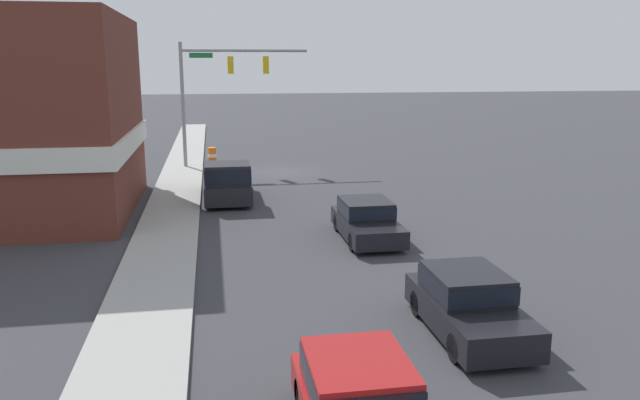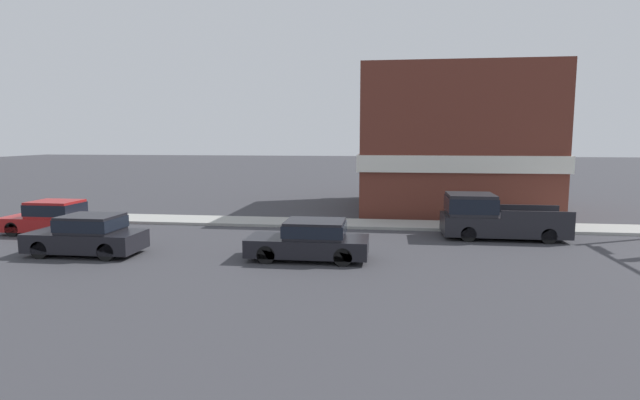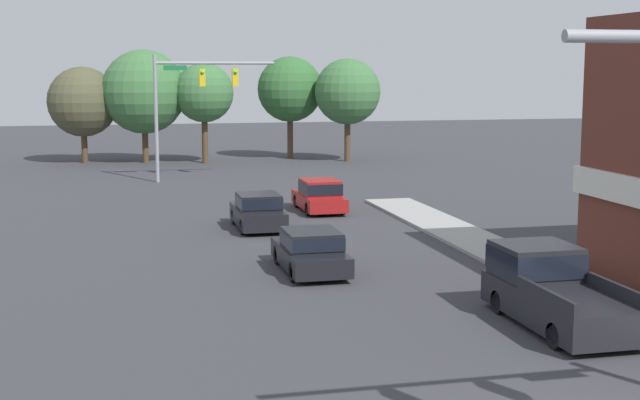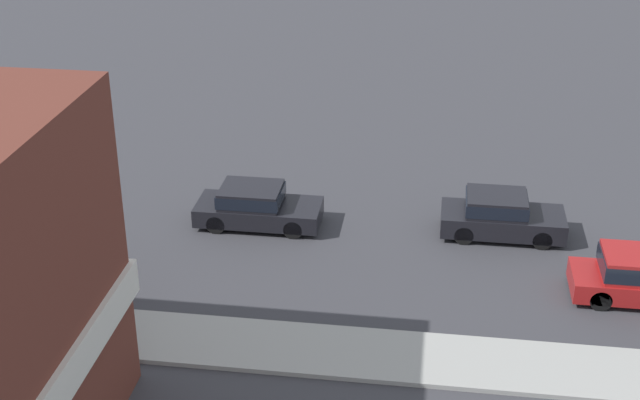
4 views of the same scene
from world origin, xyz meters
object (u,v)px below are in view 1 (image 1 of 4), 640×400
(construction_barrel, at_px, (212,156))
(pickup_truck_parked, at_px, (227,182))
(car_second_ahead, at_px, (468,302))
(car_lead, at_px, (367,219))

(construction_barrel, bearing_deg, pickup_truck_parked, 93.44)
(car_second_ahead, distance_m, construction_barrel, 27.69)
(car_lead, relative_size, construction_barrel, 3.92)
(car_second_ahead, distance_m, pickup_truck_parked, 16.71)
(car_lead, distance_m, pickup_truck_parked, 8.83)
(car_lead, bearing_deg, car_second_ahead, 92.58)
(car_second_ahead, bearing_deg, car_lead, -87.42)
(construction_barrel, bearing_deg, car_second_ahead, 102.49)
(car_lead, xyz_separation_m, construction_barrel, (5.61, -18.51, -0.19))
(pickup_truck_parked, height_order, construction_barrel, pickup_truck_parked)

